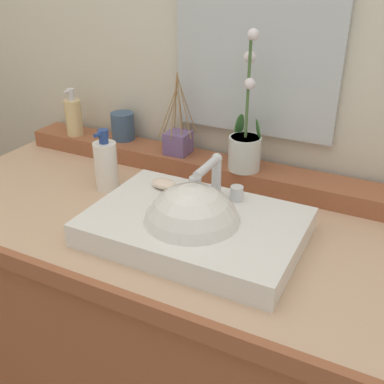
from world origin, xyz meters
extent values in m
cube|color=beige|center=(0.00, 0.43, 1.34)|extent=(3.42, 0.20, 2.69)
cube|color=#975435|center=(0.00, 0.00, 0.42)|extent=(1.45, 0.62, 0.85)
cube|color=tan|center=(0.00, 0.00, 0.86)|extent=(1.47, 0.65, 0.04)
cube|color=#975435|center=(0.00, -0.32, 0.86)|extent=(1.47, 0.02, 0.04)
cube|color=#975435|center=(0.00, 0.25, 0.91)|extent=(1.39, 0.11, 0.05)
cube|color=white|center=(0.06, -0.08, 0.91)|extent=(0.49, 0.33, 0.06)
sphere|color=white|center=(0.06, -0.09, 0.91)|extent=(0.23, 0.23, 0.23)
cylinder|color=silver|center=(0.06, 0.04, 0.99)|extent=(0.02, 0.02, 0.10)
cylinder|color=silver|center=(0.06, -0.01, 1.04)|extent=(0.02, 0.11, 0.02)
sphere|color=silver|center=(0.06, 0.04, 1.04)|extent=(0.03, 0.03, 0.03)
cylinder|color=silver|center=(0.00, 0.04, 0.96)|extent=(0.03, 0.03, 0.04)
cylinder|color=silver|center=(0.11, 0.04, 0.96)|extent=(0.03, 0.03, 0.04)
ellipsoid|color=beige|center=(-0.08, 0.02, 0.95)|extent=(0.07, 0.04, 0.02)
cylinder|color=silver|center=(0.06, 0.23, 0.98)|extent=(0.09, 0.09, 0.10)
cylinder|color=tan|center=(0.06, 0.23, 1.02)|extent=(0.08, 0.08, 0.01)
cylinder|color=#476B38|center=(0.06, 0.23, 1.17)|extent=(0.01, 0.01, 0.27)
ellipsoid|color=#387033|center=(0.03, 0.26, 1.05)|extent=(0.04, 0.04, 0.08)
ellipsoid|color=#387033|center=(0.09, 0.25, 1.05)|extent=(0.03, 0.04, 0.07)
sphere|color=silver|center=(0.06, 0.23, 1.18)|extent=(0.03, 0.03, 0.03)
sphere|color=silver|center=(0.05, 0.25, 1.24)|extent=(0.03, 0.03, 0.03)
sphere|color=silver|center=(0.07, 0.22, 1.30)|extent=(0.03, 0.03, 0.03)
cylinder|color=#DBC084|center=(-0.55, 0.24, 0.99)|extent=(0.05, 0.05, 0.12)
cylinder|color=silver|center=(-0.55, 0.24, 1.06)|extent=(0.02, 0.02, 0.02)
cylinder|color=silver|center=(-0.55, 0.24, 1.08)|extent=(0.02, 0.02, 0.02)
cylinder|color=silver|center=(-0.55, 0.22, 1.09)|extent=(0.01, 0.03, 0.01)
cylinder|color=#374F6D|center=(-0.38, 0.27, 0.98)|extent=(0.08, 0.08, 0.09)
cube|color=slate|center=(-0.16, 0.25, 0.97)|extent=(0.07, 0.07, 0.07)
cylinder|color=#9E7A4C|center=(-0.14, 0.25, 1.09)|extent=(0.05, 0.01, 0.19)
cylinder|color=#9E7A4C|center=(-0.14, 0.27, 1.08)|extent=(0.04, 0.05, 0.18)
cylinder|color=#9E7A4C|center=(-0.17, 0.27, 1.07)|extent=(0.01, 0.05, 0.17)
cylinder|color=#9E7A4C|center=(-0.18, 0.26, 1.08)|extent=(0.03, 0.03, 0.19)
cylinder|color=#9E7A4C|center=(-0.19, 0.25, 1.06)|extent=(0.06, 0.01, 0.13)
cylinder|color=#9E7A4C|center=(-0.18, 0.23, 1.07)|extent=(0.05, 0.04, 0.15)
cylinder|color=#9E7A4C|center=(-0.16, 0.23, 1.09)|extent=(0.01, 0.04, 0.19)
cylinder|color=#9E7A4C|center=(-0.15, 0.24, 1.08)|extent=(0.03, 0.02, 0.18)
cylinder|color=white|center=(-0.28, 0.04, 0.95)|extent=(0.06, 0.06, 0.14)
cylinder|color=navy|center=(-0.28, 0.04, 1.03)|extent=(0.03, 0.03, 0.02)
cylinder|color=navy|center=(-0.28, 0.04, 1.05)|extent=(0.03, 0.03, 0.02)
cylinder|color=navy|center=(-0.28, 0.02, 1.05)|extent=(0.01, 0.04, 0.01)
cube|color=silver|center=(0.04, 0.32, 1.32)|extent=(0.47, 0.02, 0.61)
camera|label=1|loc=(0.47, -0.90, 1.48)|focal=43.28mm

